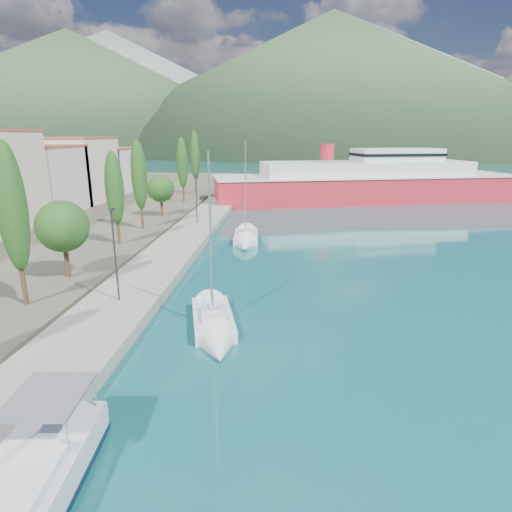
{
  "coord_description": "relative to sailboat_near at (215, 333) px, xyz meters",
  "views": [
    {
      "loc": [
        1.97,
        -13.59,
        11.4
      ],
      "look_at": [
        0.0,
        14.0,
        3.5
      ],
      "focal_mm": 30.0,
      "sensor_mm": 36.0,
      "label": 1
    }
  ],
  "objects": [
    {
      "name": "ground",
      "position": [
        1.98,
        111.29,
        -0.31
      ],
      "size": [
        1400.0,
        1400.0,
        0.0
      ],
      "primitive_type": "plane",
      "color": "#14595D"
    },
    {
      "name": "quay",
      "position": [
        -7.02,
        17.29,
        0.09
      ],
      "size": [
        5.0,
        88.0,
        0.8
      ],
      "primitive_type": "cube",
      "color": "gray",
      "rests_on": "ground"
    },
    {
      "name": "hills_far",
      "position": [
        140.57,
        610.02,
        77.08
      ],
      "size": [
        1480.0,
        900.0,
        180.0
      ],
      "color": "slate",
      "rests_on": "ground"
    },
    {
      "name": "hills_near",
      "position": [
        100.03,
        363.79,
        48.87
      ],
      "size": [
        1010.0,
        520.0,
        115.0
      ],
      "color": "#375232",
      "rests_on": "ground"
    },
    {
      "name": "town_buildings",
      "position": [
        -30.02,
        28.19,
        5.26
      ],
      "size": [
        9.2,
        69.2,
        11.3
      ],
      "color": "beige",
      "rests_on": "land_strip"
    },
    {
      "name": "tree_row",
      "position": [
        -12.87,
        22.41,
        5.67
      ],
      "size": [
        3.91,
        66.32,
        11.34
      ],
      "color": "#47301E",
      "rests_on": "land_strip"
    },
    {
      "name": "lamp_posts",
      "position": [
        -7.02,
        5.36,
        3.77
      ],
      "size": [
        0.15,
        46.16,
        6.06
      ],
      "color": "#2D2D33",
      "rests_on": "quay"
    },
    {
      "name": "sailboat_near",
      "position": [
        0.0,
        0.0,
        0.0
      ],
      "size": [
        4.24,
        8.31,
        11.45
      ],
      "color": "silver",
      "rests_on": "ground"
    },
    {
      "name": "sailboat_mid",
      "position": [
        -0.32,
        21.86,
        0.02
      ],
      "size": [
        3.1,
        8.21,
        11.85
      ],
      "color": "silver",
      "rests_on": "ground"
    },
    {
      "name": "ferry",
      "position": [
        17.85,
        53.81,
        2.85
      ],
      "size": [
        53.39,
        22.99,
        10.38
      ],
      "color": "red",
      "rests_on": "ground"
    }
  ]
}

